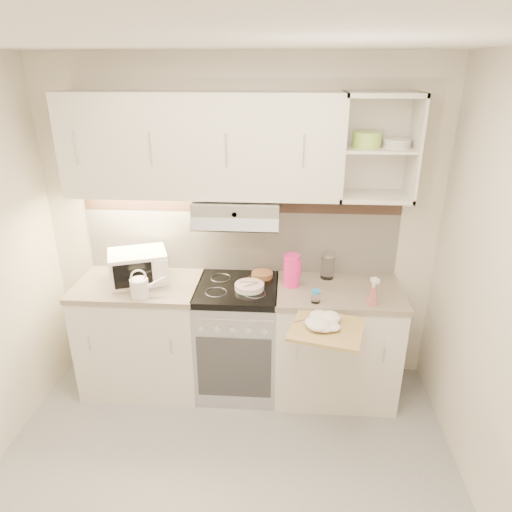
{
  "coord_description": "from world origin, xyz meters",
  "views": [
    {
      "loc": [
        0.35,
        -1.91,
        2.4
      ],
      "look_at": [
        0.15,
        0.95,
        1.2
      ],
      "focal_mm": 32.0,
      "sensor_mm": 36.0,
      "label": 1
    }
  ],
  "objects": [
    {
      "name": "plate_stack",
      "position": [
        0.09,
        1.05,
        0.92
      ],
      "size": [
        0.21,
        0.21,
        0.05
      ],
      "rotation": [
        0.0,
        0.0,
        0.21
      ],
      "color": "silver",
      "rests_on": "electric_range"
    },
    {
      "name": "watering_can",
      "position": [
        -0.66,
        0.88,
        0.98
      ],
      "size": [
        0.24,
        0.14,
        0.21
      ],
      "rotation": [
        0.0,
        0.0,
        0.36
      ],
      "color": "white",
      "rests_on": "worktop_left"
    },
    {
      "name": "ground",
      "position": [
        0.0,
        0.0,
        0.0
      ],
      "size": [
        3.0,
        3.0,
        0.0
      ],
      "primitive_type": "plane",
      "color": "#99999B",
      "rests_on": "ground"
    },
    {
      "name": "microwave",
      "position": [
        -0.75,
        1.13,
        1.02
      ],
      "size": [
        0.5,
        0.43,
        0.23
      ],
      "rotation": [
        0.0,
        0.0,
        0.36
      ],
      "color": "white",
      "rests_on": "worktop_left"
    },
    {
      "name": "bread_loaf",
      "position": [
        0.18,
        1.26,
        0.92
      ],
      "size": [
        0.16,
        0.16,
        0.04
      ],
      "primitive_type": "cylinder",
      "color": "#9E6546",
      "rests_on": "electric_range"
    },
    {
      "name": "worktop_left",
      "position": [
        -0.75,
        1.1,
        0.88
      ],
      "size": [
        0.92,
        0.62,
        0.04
      ],
      "primitive_type": "cube",
      "color": "gray",
      "rests_on": "base_cabinet_left"
    },
    {
      "name": "dish_towel",
      "position": [
        0.58,
        0.61,
        0.92
      ],
      "size": [
        0.31,
        0.27,
        0.07
      ],
      "primitive_type": null,
      "rotation": [
        0.0,
        0.0,
        -0.17
      ],
      "color": "white",
      "rests_on": "cutting_board"
    },
    {
      "name": "electric_range",
      "position": [
        0.0,
        1.1,
        0.45
      ],
      "size": [
        0.6,
        0.6,
        0.9
      ],
      "color": "#B7B7BC",
      "rests_on": "ground"
    },
    {
      "name": "base_cabinet_left",
      "position": [
        -0.75,
        1.1,
        0.43
      ],
      "size": [
        0.9,
        0.6,
        0.86
      ],
      "primitive_type": "cube",
      "color": "silver",
      "rests_on": "ground"
    },
    {
      "name": "base_cabinet_right",
      "position": [
        0.75,
        1.1,
        0.43
      ],
      "size": [
        0.9,
        0.6,
        0.86
      ],
      "primitive_type": "cube",
      "color": "silver",
      "rests_on": "ground"
    },
    {
      "name": "room_shell",
      "position": [
        0.0,
        0.37,
        1.63
      ],
      "size": [
        3.04,
        2.84,
        2.52
      ],
      "color": "silver",
      "rests_on": "ground"
    },
    {
      "name": "worktop_right",
      "position": [
        0.75,
        1.1,
        0.88
      ],
      "size": [
        0.92,
        0.62,
        0.04
      ],
      "primitive_type": "cube",
      "color": "gray",
      "rests_on": "base_cabinet_right"
    },
    {
      "name": "glass_jar",
      "position": [
        0.67,
        1.28,
        1.0
      ],
      "size": [
        0.11,
        0.11,
        0.2
      ],
      "rotation": [
        0.0,
        0.0,
        -0.36
      ],
      "color": "silver",
      "rests_on": "worktop_right"
    },
    {
      "name": "pink_pitcher",
      "position": [
        0.4,
        1.14,
        1.02
      ],
      "size": [
        0.13,
        0.12,
        0.24
      ],
      "rotation": [
        0.0,
        0.0,
        -0.37
      ],
      "color": "#FE2586",
      "rests_on": "worktop_right"
    },
    {
      "name": "spray_bottle",
      "position": [
        0.95,
        0.88,
        0.98
      ],
      "size": [
        0.08,
        0.08,
        0.22
      ],
      "rotation": [
        0.0,
        0.0,
        0.35
      ],
      "color": "pink",
      "rests_on": "worktop_right"
    },
    {
      "name": "cutting_board",
      "position": [
        0.62,
        0.58,
        0.87
      ],
      "size": [
        0.52,
        0.49,
        0.02
      ],
      "primitive_type": "cube",
      "rotation": [
        0.0,
        0.0,
        -0.24
      ],
      "color": "tan",
      "rests_on": "base_cabinet_right"
    },
    {
      "name": "spice_jar",
      "position": [
        0.56,
        0.88,
        0.95
      ],
      "size": [
        0.06,
        0.06,
        0.09
      ],
      "rotation": [
        0.0,
        0.0,
        0.12
      ],
      "color": "silver",
      "rests_on": "worktop_right"
    }
  ]
}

